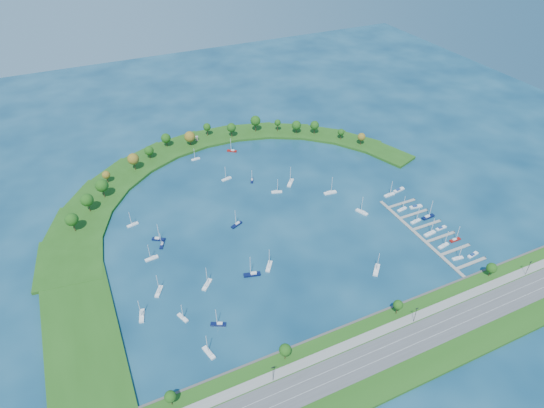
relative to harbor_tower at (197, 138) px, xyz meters
name	(u,v)px	position (x,y,z in m)	size (l,w,h in m)	color
ground	(268,215)	(13.74, -116.35, -4.07)	(700.00, 700.00, 0.00)	#082B48
south_shoreline	(374,355)	(13.76, -239.23, -3.07)	(420.00, 43.10, 11.60)	#235215
breakwater	(182,192)	(-32.59, -67.63, -3.08)	(286.74, 247.64, 2.00)	#235215
breakwater_trees	(195,150)	(-10.11, -29.82, 6.71)	(236.65, 93.89, 14.97)	#382314
harbor_tower	(197,138)	(0.00, 0.00, 0.00)	(2.60, 2.60, 4.03)	gray
dock_system	(428,233)	(99.03, -177.35, -3.72)	(24.28, 82.00, 1.60)	gray
moored_boat_0	(183,317)	(-63.71, -177.99, -3.19)	(4.63, 7.59, 10.81)	white
moored_boat_1	(277,192)	(29.89, -95.21, -3.18)	(7.99, 4.58, 11.34)	white
moored_boat_2	(362,212)	(72.41, -141.39, -3.13)	(5.74, 9.22, 13.15)	white
moored_boat_3	(196,159)	(-9.58, -26.34, -3.20)	(7.21, 2.50, 10.41)	white
moored_boat_4	(152,258)	(-68.13, -126.51, -3.17)	(8.17, 3.08, 11.72)	white
moored_boat_5	(207,284)	(-44.70, -161.11, -3.13)	(7.96, 8.19, 13.12)	white
moored_boat_6	(142,315)	(-82.77, -167.70, -3.14)	(4.58, 9.08, 12.85)	white
moored_boat_7	(252,180)	(19.54, -73.85, -3.22)	(4.52, 6.79, 9.75)	#09123C
moored_boat_8	(227,179)	(2.90, -64.00, -3.17)	(8.16, 3.79, 11.57)	white
moored_boat_9	(252,274)	(-18.45, -164.39, -3.08)	(10.19, 5.09, 14.43)	#09123C
moored_boat_10	(162,244)	(-59.48, -117.09, -3.21)	(4.71, 7.13, 10.23)	#09123C
moored_boat_11	(133,224)	(-72.14, -89.31, -3.19)	(7.84, 3.74, 11.11)	white
moored_boat_12	(218,324)	(-48.07, -189.94, -3.17)	(8.16, 5.59, 11.76)	#09123C
moored_boat_13	(237,224)	(-9.98, -118.02, -3.14)	(8.76, 5.72, 12.55)	#09123C
moored_boat_14	(232,150)	(21.58, -26.40, -3.16)	(7.79, 6.91, 12.01)	maroon
moored_boat_15	(269,266)	(-6.86, -162.47, -3.13)	(7.26, 8.71, 13.13)	white
moored_boat_16	(291,182)	(44.32, -88.91, -3.07)	(8.74, 9.51, 14.86)	white
moored_boat_17	(377,269)	(49.07, -191.47, -3.08)	(8.74, 8.95, 14.37)	white
moored_boat_18	(209,352)	(-58.11, -204.35, -3.14)	(4.57, 9.01, 12.76)	white
moored_boat_19	(159,239)	(-60.15, -110.88, -3.14)	(8.56, 6.56, 12.61)	#09123C
moored_boat_20	(330,192)	(64.43, -112.40, -3.11)	(9.53, 3.51, 13.70)	white
moored_boat_21	(159,291)	(-70.58, -154.74, -3.15)	(6.42, 8.50, 12.49)	white
docked_boat_0	(458,258)	(99.27, -203.74, -3.20)	(7.36, 2.92, 10.52)	white
docked_boat_1	(473,255)	(109.72, -205.37, -3.47)	(8.26, 3.51, 1.63)	white
docked_boat_2	(444,245)	(99.26, -191.43, -3.17)	(8.32, 3.49, 11.85)	white
docked_boat_3	(455,239)	(109.76, -190.16, -3.18)	(7.68, 2.18, 11.28)	maroon
docked_boat_4	(430,233)	(99.24, -178.69, -3.13)	(9.03, 3.46, 12.94)	white
docked_boat_5	(441,228)	(109.72, -177.27, -3.49)	(7.85, 2.52, 1.58)	white
docked_boat_6	(416,221)	(99.26, -164.70, -3.18)	(7.97, 3.19, 11.40)	white
docked_boat_7	(428,217)	(109.73, -164.53, -3.10)	(9.63, 3.27, 13.93)	#09123C
docked_boat_8	(402,209)	(99.27, -150.21, -3.18)	(7.84, 3.40, 11.16)	white
docked_boat_9	(416,207)	(109.71, -151.78, -3.39)	(9.27, 3.79, 1.84)	white
docked_boat_10	(389,194)	(101.65, -132.55, -3.15)	(8.45, 2.78, 12.25)	white
docked_boat_11	(399,190)	(111.60, -130.47, -3.37)	(9.62, 4.12, 1.90)	white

